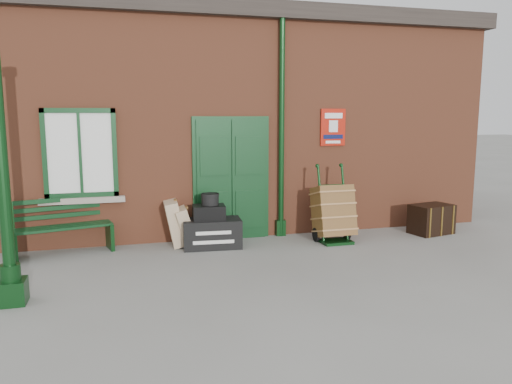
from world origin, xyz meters
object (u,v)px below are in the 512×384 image
object	(u,v)px
bench	(63,225)
dark_trunk	(431,219)
houdini_trunk	(212,233)
porter_trolley	(333,213)

from	to	relation	value
bench	dark_trunk	xyz separation A→B (m)	(6.75, -0.39, -0.20)
bench	dark_trunk	world-z (taller)	bench
houdini_trunk	dark_trunk	distance (m)	4.29
bench	porter_trolley	size ratio (longest dim) A/B	1.17
porter_trolley	houdini_trunk	bearing A→B (deg)	175.69
houdini_trunk	dark_trunk	bearing A→B (deg)	3.20
houdini_trunk	dark_trunk	xyz separation A→B (m)	(4.29, -0.12, 0.03)
porter_trolley	dark_trunk	size ratio (longest dim) A/B	1.75
houdini_trunk	porter_trolley	distance (m)	2.23
houdini_trunk	dark_trunk	world-z (taller)	dark_trunk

